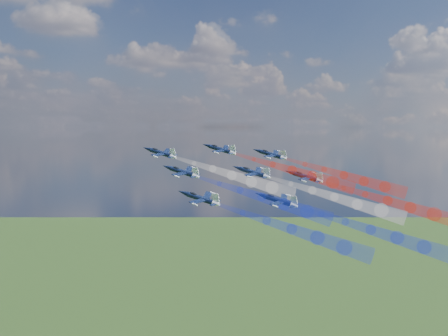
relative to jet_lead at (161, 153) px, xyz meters
name	(u,v)px	position (x,y,z in m)	size (l,w,h in m)	color
jet_lead	(161,153)	(0.00, 0.00, 0.00)	(8.76, 10.96, 2.92)	black
trail_lead	(232,175)	(13.37, -16.39, -5.26)	(3.65, 33.91, 3.65)	white
jet_inner_left	(182,172)	(0.42, -14.40, -4.13)	(8.76, 10.96, 2.92)	black
trail_inner_left	(262,197)	(13.79, -30.79, -9.39)	(3.65, 33.91, 3.65)	#1729C3
jet_inner_right	(221,149)	(17.19, -1.85, 0.72)	(8.76, 10.96, 2.92)	black
trail_inner_right	(292,170)	(30.56, -18.24, -4.54)	(3.65, 33.91, 3.65)	red
jet_outer_left	(200,198)	(-1.65, -30.18, -8.80)	(8.76, 10.96, 2.92)	black
trail_outer_left	(292,229)	(11.72, -46.57, -14.06)	(3.65, 33.91, 3.65)	#1729C3
jet_center_third	(253,172)	(18.08, -18.94, -4.56)	(8.76, 10.96, 2.92)	black
trail_center_third	(334,197)	(31.44, -35.33, -9.82)	(3.65, 33.91, 3.65)	white
jet_outer_right	(271,154)	(31.69, -5.48, -0.85)	(8.76, 10.96, 2.92)	black
trail_outer_right	(344,175)	(45.06, -21.87, -6.12)	(3.65, 33.91, 3.65)	red
jet_rear_left	(278,200)	(16.61, -33.49, -9.95)	(8.76, 10.96, 2.92)	black
trail_rear_left	(371,230)	(29.98, -49.87, -15.22)	(3.65, 33.91, 3.65)	#1729C3
jet_rear_right	(305,177)	(32.88, -21.16, -6.12)	(8.76, 10.96, 2.92)	black
trail_rear_right	(387,201)	(46.25, -37.54, -11.38)	(3.65, 33.91, 3.65)	red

